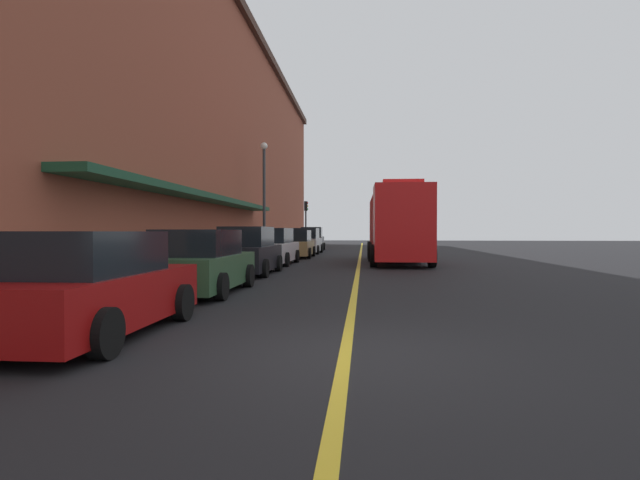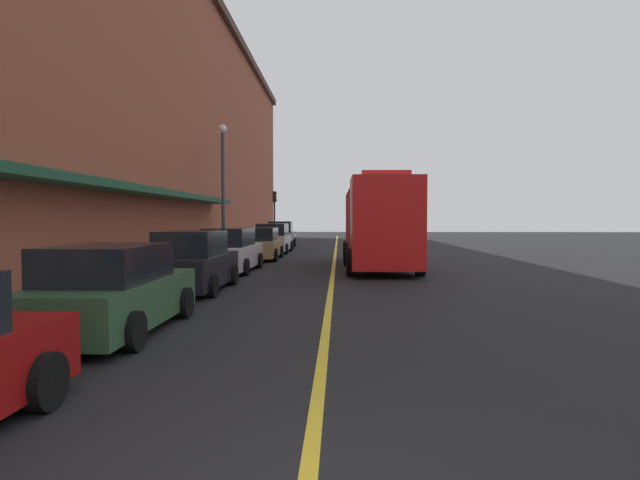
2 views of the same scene
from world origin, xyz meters
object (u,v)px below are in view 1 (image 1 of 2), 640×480
(parked_car_3, at_px, (273,247))
(parked_car_0, at_px, (86,287))
(parked_car_2, at_px, (248,252))
(parked_car_6, at_px, (312,240))
(parked_car_5, at_px, (306,242))
(fire_truck, at_px, (397,226))
(traffic_light_near, at_px, (306,215))
(parked_car_4, at_px, (296,245))
(street_lamp_left, at_px, (264,186))
(parked_car_1, at_px, (200,263))
(parking_meter_1, at_px, (49,260))
(parking_meter_0, at_px, (89,256))

(parked_car_3, bearing_deg, parked_car_0, -178.52)
(parked_car_2, relative_size, parked_car_6, 0.94)
(parked_car_0, bearing_deg, parked_car_5, -0.36)
(fire_truck, distance_m, traffic_light_near, 22.88)
(parked_car_4, relative_size, street_lamp_left, 0.64)
(parked_car_5, bearing_deg, parked_car_0, -179.93)
(parked_car_1, relative_size, traffic_light_near, 1.03)
(parked_car_0, bearing_deg, parking_meter_1, 48.09)
(parked_car_4, distance_m, parking_meter_1, 21.04)
(parked_car_0, xyz_separation_m, parked_car_2, (-0.08, 10.63, 0.07))
(parked_car_5, height_order, street_lamp_left, street_lamp_left)
(parked_car_1, height_order, parked_car_4, parked_car_4)
(parked_car_4, distance_m, traffic_light_near, 17.65)
(parking_meter_1, bearing_deg, parked_car_2, 81.55)
(parked_car_5, relative_size, parking_meter_0, 3.50)
(parked_car_6, bearing_deg, fire_truck, -161.03)
(street_lamp_left, bearing_deg, parked_car_3, -75.03)
(parked_car_2, bearing_deg, parking_meter_0, 170.49)
(parked_car_6, relative_size, street_lamp_left, 0.65)
(parked_car_0, relative_size, street_lamp_left, 0.61)
(parked_car_0, relative_size, parking_meter_1, 3.18)
(parked_car_5, xyz_separation_m, parking_meter_0, (-1.49, -25.06, 0.22))
(parked_car_4, relative_size, parked_car_5, 0.95)
(fire_truck, relative_size, parking_meter_1, 7.12)
(parked_car_6, bearing_deg, parked_car_4, 178.81)
(parked_car_4, bearing_deg, fire_truck, -127.13)
(parked_car_3, height_order, street_lamp_left, street_lamp_left)
(fire_truck, distance_m, parking_meter_0, 17.05)
(parked_car_0, height_order, parked_car_3, parked_car_3)
(parked_car_4, height_order, parked_car_6, parked_car_6)
(parked_car_3, bearing_deg, parking_meter_1, 175.85)
(parked_car_2, bearing_deg, parked_car_6, 0.45)
(parking_meter_0, xyz_separation_m, parking_meter_1, (0.00, -1.30, 0.00))
(parked_car_1, relative_size, parked_car_5, 0.95)
(parked_car_4, bearing_deg, traffic_light_near, 4.13)
(parked_car_0, height_order, traffic_light_near, traffic_light_near)
(parked_car_5, relative_size, street_lamp_left, 0.67)
(parked_car_6, height_order, traffic_light_near, traffic_light_near)
(parked_car_0, bearing_deg, traffic_light_near, 1.71)
(parked_car_5, xyz_separation_m, street_lamp_left, (-2.09, -4.46, 3.56))
(parked_car_2, height_order, parked_car_6, parked_car_6)
(parked_car_5, height_order, traffic_light_near, traffic_light_near)
(parked_car_5, xyz_separation_m, traffic_light_near, (-1.43, 12.05, 2.31))
(parked_car_3, relative_size, parked_car_5, 1.05)
(parked_car_2, bearing_deg, parked_car_0, -179.27)
(parking_meter_1, height_order, street_lamp_left, street_lamp_left)
(parked_car_6, relative_size, traffic_light_near, 1.05)
(parked_car_2, distance_m, parked_car_5, 17.04)
(parking_meter_0, relative_size, traffic_light_near, 0.31)
(parked_car_0, bearing_deg, fire_truck, -18.06)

